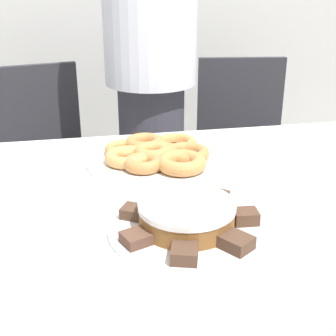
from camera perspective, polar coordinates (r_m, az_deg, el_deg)
table at (r=1.14m, az=0.46°, el=-7.05°), size 1.82×0.97×0.74m
person_standing at (r=1.81m, az=-2.13°, el=11.90°), size 0.34×0.34×1.68m
office_chair_left at (r=2.05m, az=-14.80°, el=-1.53°), size 0.52×0.52×0.88m
office_chair_right at (r=2.17m, az=9.09°, el=0.30°), size 0.50×0.50×0.88m
plate_cake at (r=0.98m, az=2.51°, el=-7.30°), size 0.32×0.32×0.01m
plate_donuts at (r=1.32m, az=-1.84°, el=0.99°), size 0.38×0.38×0.01m
frosted_cake at (r=0.96m, az=2.54°, el=-5.66°), size 0.20×0.20×0.05m
lamington_0 at (r=0.91m, az=-3.74°, el=-8.48°), size 0.07×0.07×0.02m
lamington_1 at (r=0.86m, az=2.04°, el=-10.27°), size 0.06×0.07×0.03m
lamington_2 at (r=0.90m, az=8.28°, el=-8.93°), size 0.07×0.08×0.03m
lamington_3 at (r=0.99m, az=9.44°, el=-5.85°), size 0.05×0.05×0.03m
lamington_4 at (r=1.06m, az=5.70°, el=-3.65°), size 0.08×0.08×0.03m
lamington_5 at (r=1.07m, az=0.07°, el=-3.42°), size 0.05×0.05×0.03m
lamington_6 at (r=1.00m, az=-4.12°, el=-5.36°), size 0.07×0.07×0.02m
donut_0 at (r=1.31m, az=-1.86°, el=1.95°), size 0.11×0.11×0.04m
donut_1 at (r=1.28m, az=-4.98°, el=1.31°), size 0.12×0.12×0.03m
donut_2 at (r=1.24m, az=-3.00°, el=0.59°), size 0.11×0.11×0.03m
donut_3 at (r=1.23m, az=1.67°, el=0.63°), size 0.13×0.13×0.04m
donut_4 at (r=1.31m, az=2.32°, el=1.84°), size 0.13×0.13×0.03m
donut_5 at (r=1.39m, az=1.00°, el=3.08°), size 0.12×0.12×0.03m
donut_6 at (r=1.39m, az=-2.86°, el=3.10°), size 0.12×0.12×0.03m
donut_7 at (r=1.35m, az=-5.44°, el=2.30°), size 0.11×0.11×0.03m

